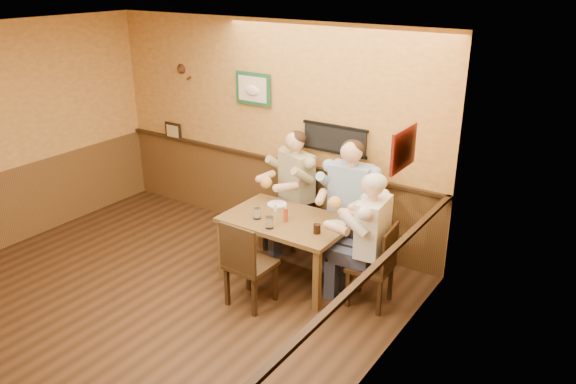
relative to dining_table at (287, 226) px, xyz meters
name	(u,v)px	position (x,y,z in m)	size (l,w,h in m)	color
room	(137,157)	(-0.83, -1.33, 1.03)	(5.02, 5.03, 2.81)	black
dining_table	(287,226)	(0.00, 0.00, 0.00)	(1.40, 0.90, 0.75)	brown
chair_back_left	(296,210)	(-0.39, 0.79, -0.18)	(0.44, 0.44, 0.96)	#322110
chair_back_right	(349,227)	(0.45, 0.67, -0.16)	(0.46, 0.46, 0.99)	#322110
chair_right_end	(371,265)	(1.04, 0.04, -0.19)	(0.43, 0.43, 0.93)	#322110
chair_near_side	(251,262)	(-0.02, -0.66, -0.17)	(0.45, 0.45, 0.98)	#322110
diner_tan_shirt	(296,195)	(-0.39, 0.79, 0.02)	(0.63, 0.63, 1.37)	#C0B384
diner_blue_polo	(350,211)	(0.45, 0.67, 0.05)	(0.65, 0.65, 1.41)	#84A1C6
diner_white_elder	(372,248)	(1.04, 0.04, 0.01)	(0.61, 0.61, 1.33)	silver
water_glass_left	(257,213)	(-0.28, -0.19, 0.16)	(0.09, 0.09, 0.13)	white
water_glass_mid	(270,223)	(-0.02, -0.31, 0.16)	(0.09, 0.09, 0.13)	silver
cola_tumbler	(317,229)	(0.47, -0.13, 0.14)	(0.08, 0.08, 0.10)	black
hot_sauce_bottle	(286,214)	(0.03, -0.07, 0.18)	(0.04, 0.04, 0.18)	#B63813
salt_shaker	(275,208)	(-0.22, 0.09, 0.14)	(0.04, 0.04, 0.09)	white
pepper_shaker	(286,214)	(-0.01, 0.00, 0.14)	(0.04, 0.04, 0.10)	black
plate_far_left	(277,204)	(-0.32, 0.27, 0.10)	(0.23, 0.23, 0.02)	white
plate_far_right	(335,224)	(0.54, 0.16, 0.10)	(0.22, 0.22, 0.01)	white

